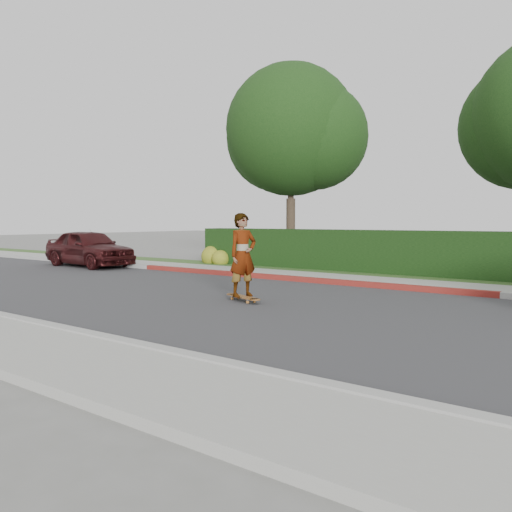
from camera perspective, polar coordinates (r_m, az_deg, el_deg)
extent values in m
plane|color=slate|center=(9.34, 15.76, -7.30)|extent=(120.00, 120.00, 0.00)
cube|color=#2D2D30|center=(9.34, 15.76, -7.27)|extent=(60.00, 8.00, 0.01)
cube|color=#9E9E99|center=(5.75, 1.24, -13.55)|extent=(60.00, 0.20, 0.15)
cube|color=gray|center=(5.08, -4.75, -16.16)|extent=(60.00, 1.60, 0.12)
cube|color=#9E9E99|center=(13.21, 21.88, -3.81)|extent=(60.00, 0.20, 0.15)
cube|color=maroon|center=(15.18, 3.23, -2.52)|extent=(12.00, 0.21, 0.15)
cube|color=gray|center=(14.08, 22.76, -3.42)|extent=(60.00, 1.60, 0.12)
cube|color=#2D4C1E|center=(15.63, 24.09, -2.78)|extent=(60.00, 1.60, 0.10)
cube|color=black|center=(16.99, 14.62, 0.33)|extent=(15.00, 1.00, 1.50)
sphere|color=#2D4C19|center=(20.42, -5.02, -0.07)|extent=(0.90, 0.90, 0.90)
sphere|color=#2D4C19|center=(19.88, -4.09, -0.32)|extent=(0.70, 0.70, 0.70)
cylinder|color=#33261C|center=(20.15, 3.98, 2.73)|extent=(0.36, 0.36, 2.70)
cylinder|color=#33261C|center=(20.20, 4.01, 8.48)|extent=(0.24, 0.24, 2.25)
sphere|color=black|center=(20.46, 4.04, 14.14)|extent=(5.20, 5.20, 5.20)
sphere|color=black|center=(21.18, 2.73, 13.25)|extent=(4.42, 4.42, 4.42)
sphere|color=black|center=(20.21, 6.72, 13.38)|extent=(4.16, 4.16, 4.16)
cylinder|color=#BB7533|center=(11.45, -2.75, -4.86)|extent=(0.07, 0.06, 0.06)
cylinder|color=#BB7533|center=(11.54, -1.99, -4.78)|extent=(0.07, 0.06, 0.06)
cylinder|color=#BB7533|center=(10.92, -0.98, -5.29)|extent=(0.07, 0.06, 0.06)
cylinder|color=#BB7533|center=(11.02, -0.20, -5.20)|extent=(0.07, 0.06, 0.06)
cube|color=silver|center=(11.49, -2.37, -4.60)|extent=(0.11, 0.20, 0.03)
cube|color=silver|center=(10.96, -0.59, -5.01)|extent=(0.11, 0.20, 0.03)
cube|color=brown|center=(11.22, -1.50, -4.68)|extent=(0.97, 0.54, 0.02)
cylinder|color=brown|center=(11.62, -2.79, -4.38)|extent=(0.30, 0.30, 0.02)
cylinder|color=brown|center=(10.83, -0.11, -5.00)|extent=(0.30, 0.30, 0.02)
imported|color=white|center=(11.12, -1.51, 0.12)|extent=(0.64, 0.79, 1.87)
imported|color=#3E1314|center=(20.80, -18.53, 0.88)|extent=(4.46, 2.06, 1.48)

